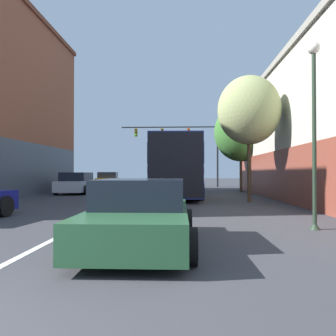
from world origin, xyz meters
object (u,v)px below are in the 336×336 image
object	(u,v)px
hatchback_foreground	(141,214)
street_tree_near	(249,110)
bus	(176,166)
parked_car_left_mid	(108,180)
street_lamp	(314,123)
parked_car_left_near	(77,183)
street_tree_far	(241,133)
traffic_signal_gantry	(184,139)

from	to	relation	value
hatchback_foreground	street_tree_near	bearing A→B (deg)	-23.19
bus	street_tree_near	size ratio (longest dim) A/B	1.92
parked_car_left_mid	street_lamp	world-z (taller)	street_lamp
bus	parked_car_left_near	world-z (taller)	bus
bus	hatchback_foreground	bearing A→B (deg)	177.21
street_tree_far	street_tree_near	bearing A→B (deg)	-97.16
bus	street_lamp	bearing A→B (deg)	-163.93
bus	street_tree_near	bearing A→B (deg)	-141.16
traffic_signal_gantry	bus	bearing A→B (deg)	-92.39
hatchback_foreground	traffic_signal_gantry	distance (m)	26.41
parked_car_left_mid	street_tree_near	distance (m)	18.37
parked_car_left_near	street_lamp	size ratio (longest dim) A/B	0.96
hatchback_foreground	parked_car_left_near	size ratio (longest dim) A/B	0.91
bus	parked_car_left_mid	distance (m)	12.49
hatchback_foreground	traffic_signal_gantry	world-z (taller)	traffic_signal_gantry
hatchback_foreground	parked_car_left_near	bearing A→B (deg)	21.87
bus	street_tree_near	xyz separation A→B (m)	(3.62, -4.27, 2.55)
street_lamp	street_tree_near	world-z (taller)	street_tree_near
traffic_signal_gantry	parked_car_left_mid	bearing A→B (deg)	-165.65
parked_car_left_near	street_tree_near	bearing A→B (deg)	-121.22
street_lamp	parked_car_left_mid	bearing A→B (deg)	114.88
bus	traffic_signal_gantry	distance (m)	12.69
traffic_signal_gantry	parked_car_left_near	bearing A→B (deg)	-123.96
parked_car_left_near	street_tree_near	xyz separation A→B (m)	(10.29, -5.95, 3.71)
bus	parked_car_left_mid	xyz separation A→B (m)	(-6.63, 10.52, -1.14)
traffic_signal_gantry	street_tree_far	xyz separation A→B (m)	(4.17, -8.11, -0.34)
hatchback_foreground	street_tree_far	xyz separation A→B (m)	(5.02, 17.97, 3.76)
parked_car_left_mid	traffic_signal_gantry	xyz separation A→B (m)	(7.15, 1.83, 4.01)
bus	hatchback_foreground	xyz separation A→B (m)	(-0.33, -13.73, -1.23)
hatchback_foreground	parked_car_left_near	distance (m)	16.66
bus	street_lamp	distance (m)	12.41
parked_car_left_mid	street_tree_far	bearing A→B (deg)	-125.10
hatchback_foreground	traffic_signal_gantry	size ratio (longest dim) A/B	0.43
parked_car_left_near	bus	bearing A→B (deg)	-105.27
bus	parked_car_left_mid	bearing A→B (deg)	30.81
parked_car_left_near	street_tree_near	size ratio (longest dim) A/B	0.74
parked_car_left_near	traffic_signal_gantry	xyz separation A→B (m)	(7.19, 10.68, 4.03)
bus	street_tree_far	xyz separation A→B (m)	(4.69, 4.24, 2.53)
hatchback_foreground	parked_car_left_near	xyz separation A→B (m)	(-6.35, 15.40, 0.07)
parked_car_left_mid	street_tree_far	xyz separation A→B (m)	(11.32, -6.28, 3.67)
hatchback_foreground	parked_car_left_near	world-z (taller)	parked_car_left_near
traffic_signal_gantry	street_tree_far	distance (m)	9.12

